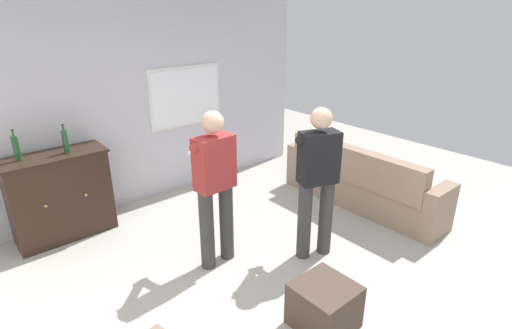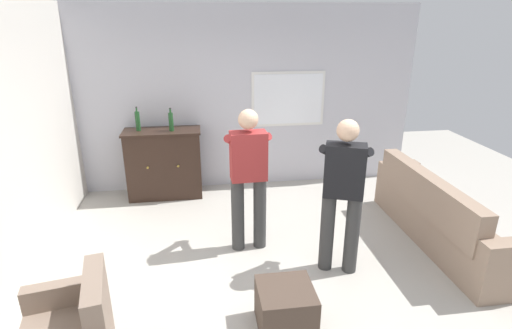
# 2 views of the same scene
# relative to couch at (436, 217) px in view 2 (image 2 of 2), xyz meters

# --- Properties ---
(ground) EXTENTS (10.40, 10.40, 0.00)m
(ground) POSITION_rel_couch_xyz_m (-1.97, -0.47, -0.33)
(ground) COLOR #B2ADA3
(wall_back_with_window) EXTENTS (5.20, 0.15, 2.80)m
(wall_back_with_window) POSITION_rel_couch_xyz_m (-1.96, 2.19, 1.07)
(wall_back_with_window) COLOR silver
(wall_back_with_window) RESTS_ON ground
(couch) EXTENTS (0.57, 2.36, 0.87)m
(couch) POSITION_rel_couch_xyz_m (0.00, 0.00, 0.00)
(couch) COLOR gray
(couch) RESTS_ON ground
(sideboard_cabinet) EXTENTS (1.12, 0.49, 1.04)m
(sideboard_cabinet) POSITION_rel_couch_xyz_m (-3.33, 1.83, 0.19)
(sideboard_cabinet) COLOR black
(sideboard_cabinet) RESTS_ON ground
(bottle_wine_green) EXTENTS (0.07, 0.07, 0.34)m
(bottle_wine_green) POSITION_rel_couch_xyz_m (-3.18, 1.78, 0.85)
(bottle_wine_green) COLOR #1E4C23
(bottle_wine_green) RESTS_ON sideboard_cabinet
(bottle_liquor_amber) EXTENTS (0.07, 0.07, 0.35)m
(bottle_liquor_amber) POSITION_rel_couch_xyz_m (-3.65, 1.86, 0.86)
(bottle_liquor_amber) COLOR #1E4C23
(bottle_liquor_amber) RESTS_ON sideboard_cabinet
(ottoman) EXTENTS (0.49, 0.49, 0.41)m
(ottoman) POSITION_rel_couch_xyz_m (-2.10, -1.17, -0.13)
(ottoman) COLOR #47382D
(ottoman) RESTS_ON ground
(person_standing_left) EXTENTS (0.56, 0.48, 1.68)m
(person_standing_left) POSITION_rel_couch_xyz_m (-2.25, 0.20, 0.61)
(person_standing_left) COLOR #383838
(person_standing_left) RESTS_ON ground
(person_standing_right) EXTENTS (0.52, 0.52, 1.68)m
(person_standing_right) POSITION_rel_couch_xyz_m (-1.35, -0.38, 0.61)
(person_standing_right) COLOR #383838
(person_standing_right) RESTS_ON ground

